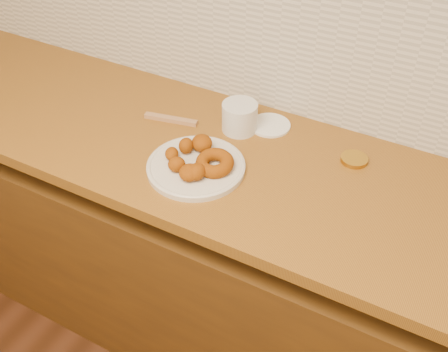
% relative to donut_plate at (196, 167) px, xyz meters
% --- Properties ---
extents(base_cabinet, '(3.60, 0.60, 0.77)m').
position_rel_donut_plate_xyz_m(base_cabinet, '(0.35, 0.10, -0.52)').
color(base_cabinet, '#59340F').
rests_on(base_cabinet, floor).
extents(butcher_block, '(2.30, 0.62, 0.04)m').
position_rel_donut_plate_xyz_m(butcher_block, '(-0.30, 0.10, -0.03)').
color(butcher_block, '#8C5E1D').
rests_on(butcher_block, base_cabinet).
extents(backsplash, '(3.60, 0.02, 0.60)m').
position_rel_donut_plate_xyz_m(backsplash, '(0.35, 0.40, 0.29)').
color(backsplash, beige).
rests_on(backsplash, wall_back).
extents(donut_plate, '(0.28, 0.28, 0.02)m').
position_rel_donut_plate_xyz_m(donut_plate, '(0.00, 0.00, 0.00)').
color(donut_plate, beige).
rests_on(donut_plate, butcher_block).
extents(ring_donut, '(0.13, 0.13, 0.05)m').
position_rel_donut_plate_xyz_m(ring_donut, '(0.05, 0.01, 0.03)').
color(ring_donut, '#7D3C03').
rests_on(ring_donut, donut_plate).
extents(fried_dough_chunks, '(0.16, 0.20, 0.05)m').
position_rel_donut_plate_xyz_m(fried_dough_chunks, '(-0.01, -0.00, 0.03)').
color(fried_dough_chunks, '#7D3C03').
rests_on(fried_dough_chunks, donut_plate).
extents(plastic_tub, '(0.14, 0.14, 0.09)m').
position_rel_donut_plate_xyz_m(plastic_tub, '(0.02, 0.23, 0.04)').
color(plastic_tub, silver).
rests_on(plastic_tub, butcher_block).
extents(tub_lid, '(0.15, 0.15, 0.01)m').
position_rel_donut_plate_xyz_m(tub_lid, '(0.10, 0.29, -0.00)').
color(tub_lid, white).
rests_on(tub_lid, butcher_block).
extents(brass_jar_lid, '(0.08, 0.08, 0.01)m').
position_rel_donut_plate_xyz_m(brass_jar_lid, '(0.38, 0.24, -0.00)').
color(brass_jar_lid, '#AF8024').
rests_on(brass_jar_lid, butcher_block).
extents(wooden_utensil, '(0.17, 0.06, 0.01)m').
position_rel_donut_plate_xyz_m(wooden_utensil, '(-0.19, 0.17, -0.00)').
color(wooden_utensil, '#AB7A50').
rests_on(wooden_utensil, butcher_block).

